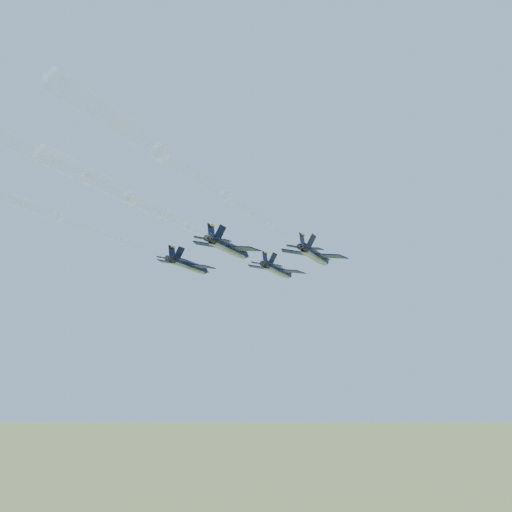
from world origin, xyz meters
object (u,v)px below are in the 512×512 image
at_px(jet_lead, 278,270).
at_px(jet_left, 189,265).
at_px(jet_right, 315,255).
at_px(jet_slot, 229,248).

relative_size(jet_lead, jet_left, 1.00).
height_order(jet_right, jet_slot, same).
relative_size(jet_lead, jet_right, 1.00).
height_order(jet_left, jet_slot, same).
distance_m(jet_lead, jet_left, 16.77).
xyz_separation_m(jet_left, jet_right, (23.35, 0.06, 0.00)).
relative_size(jet_left, jet_slot, 1.00).
bearing_deg(jet_right, jet_lead, 136.31).
relative_size(jet_right, jet_slot, 1.00).
bearing_deg(jet_lead, jet_slot, -90.71).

